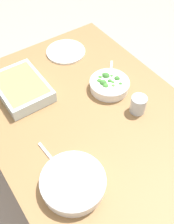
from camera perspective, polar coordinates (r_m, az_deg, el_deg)
name	(u,v)px	position (r m, az deg, el deg)	size (l,w,h in m)	color
ground_plane	(87,183)	(1.89, 0.00, -14.57)	(6.00, 6.00, 0.00)	#9E9389
dining_table	(87,124)	(1.33, 0.00, -2.49)	(1.20, 0.90, 0.74)	olive
stew_bowl	(73,182)	(1.04, -2.95, -14.49)	(0.25, 0.25, 0.06)	white
broccoli_bowl	(109,84)	(1.35, 4.67, 5.82)	(0.20, 0.20, 0.07)	white
baking_dish	(21,87)	(1.36, -13.59, 5.07)	(0.30, 0.22, 0.06)	silver
drink_cup	(138,105)	(1.26, 10.67, 1.44)	(0.07, 0.07, 0.08)	#B2BCC6
side_plate	(66,52)	(1.59, -4.47, 12.50)	(0.22, 0.22, 0.01)	silver
spoon_by_stew	(54,162)	(1.12, -6.92, -10.28)	(0.18, 0.03, 0.01)	silver
spoon_by_broccoli	(110,75)	(1.44, 4.93, 7.78)	(0.14, 0.13, 0.01)	silver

